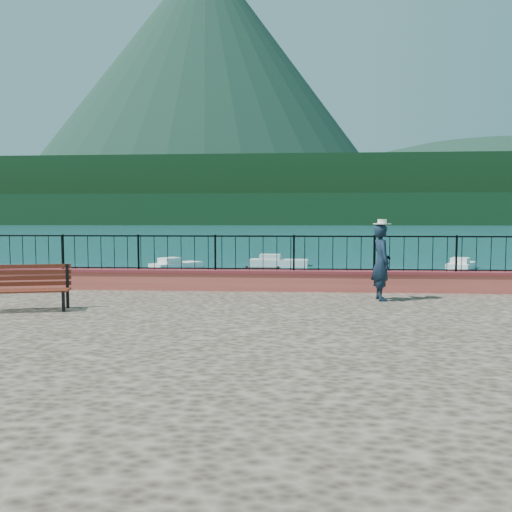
# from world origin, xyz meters

# --- Properties ---
(ground) EXTENTS (2000.00, 2000.00, 0.00)m
(ground) POSITION_xyz_m (0.00, 0.00, 0.00)
(ground) COLOR #19596B
(ground) RESTS_ON ground
(parapet) EXTENTS (28.00, 0.46, 0.58)m
(parapet) POSITION_xyz_m (0.00, 3.70, 1.49)
(parapet) COLOR #C75C48
(parapet) RESTS_ON promenade
(railing) EXTENTS (27.00, 0.05, 0.95)m
(railing) POSITION_xyz_m (0.00, 3.70, 2.25)
(railing) COLOR black
(railing) RESTS_ON parapet
(dock) EXTENTS (2.00, 16.00, 0.30)m
(dock) POSITION_xyz_m (-2.00, 12.00, 0.15)
(dock) COLOR #2D231C
(dock) RESTS_ON ground
(far_forest) EXTENTS (900.00, 60.00, 18.00)m
(far_forest) POSITION_xyz_m (0.00, 300.00, 9.00)
(far_forest) COLOR black
(far_forest) RESTS_ON ground
(foothills) EXTENTS (900.00, 120.00, 44.00)m
(foothills) POSITION_xyz_m (0.00, 360.00, 22.00)
(foothills) COLOR black
(foothills) RESTS_ON ground
(volcano) EXTENTS (560.00, 560.00, 380.00)m
(volcano) POSITION_xyz_m (-120.00, 700.00, 190.00)
(volcano) COLOR #142D23
(volcano) RESTS_ON ground
(companion_hill) EXTENTS (448.00, 384.00, 180.00)m
(companion_hill) POSITION_xyz_m (220.00, 560.00, 0.00)
(companion_hill) COLOR #142D23
(companion_hill) RESTS_ON ground
(park_bench) EXTENTS (1.88, 0.99, 0.99)m
(park_bench) POSITION_xyz_m (-6.13, 0.27, 1.50)
(park_bench) COLOR black
(park_bench) RESTS_ON promenade
(person) EXTENTS (0.53, 0.73, 1.88)m
(person) POSITION_xyz_m (1.84, 2.28, 2.14)
(person) COLOR black
(person) RESTS_ON promenade
(hat) EXTENTS (0.44, 0.44, 0.12)m
(hat) POSITION_xyz_m (1.84, 2.28, 3.14)
(hat) COLOR white
(hat) RESTS_ON person
(boat_0) EXTENTS (4.21, 2.87, 0.80)m
(boat_0) POSITION_xyz_m (-7.09, 9.21, 0.40)
(boat_0) COLOR silver
(boat_0) RESTS_ON ground
(boat_1) EXTENTS (3.70, 1.83, 0.80)m
(boat_1) POSITION_xyz_m (3.61, 11.23, 0.40)
(boat_1) COLOR silver
(boat_1) RESTS_ON ground
(boat_2) EXTENTS (3.59, 1.52, 0.80)m
(boat_2) POSITION_xyz_m (4.48, 13.35, 0.40)
(boat_2) COLOR white
(boat_2) RESTS_ON ground
(boat_3) EXTENTS (3.18, 3.48, 0.80)m
(boat_3) POSITION_xyz_m (-7.73, 21.40, 0.40)
(boat_3) COLOR silver
(boat_3) RESTS_ON ground
(boat_4) EXTENTS (4.12, 1.63, 0.80)m
(boat_4) POSITION_xyz_m (-1.21, 24.52, 0.40)
(boat_4) COLOR silver
(boat_4) RESTS_ON ground
(boat_5) EXTENTS (2.71, 3.54, 0.80)m
(boat_5) POSITION_xyz_m (10.60, 22.70, 0.40)
(boat_5) COLOR silver
(boat_5) RESTS_ON ground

